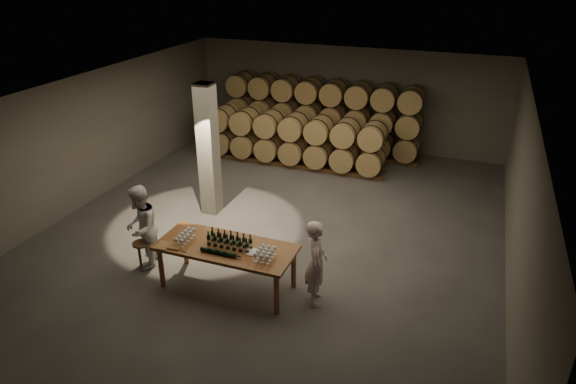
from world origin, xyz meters
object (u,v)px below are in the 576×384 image
at_px(notebook_near, 175,247).
at_px(person_woman, 141,228).
at_px(tasting_table, 226,251).
at_px(plate, 252,252).
at_px(stool, 142,247).
at_px(bottle_cluster, 229,242).
at_px(person_man, 316,263).

xyz_separation_m(notebook_near, person_woman, (-1.06, 0.45, -0.04)).
bearing_deg(person_woman, tasting_table, 67.24).
bearing_deg(plate, stool, -179.83).
bearing_deg(notebook_near, tasting_table, 18.27).
bearing_deg(bottle_cluster, plate, -3.89).
relative_size(bottle_cluster, notebook_near, 3.75).
bearing_deg(plate, tasting_table, 177.13).
bearing_deg(stool, person_man, 3.21).
bearing_deg(person_man, tasting_table, 75.36).
distance_m(bottle_cluster, notebook_near, 1.01).
xyz_separation_m(tasting_table, plate, (0.55, -0.03, 0.11)).
height_order(bottle_cluster, notebook_near, bottle_cluster).
bearing_deg(plate, notebook_near, -165.60).
bearing_deg(bottle_cluster, person_man, 5.68).
bearing_deg(bottle_cluster, tasting_table, -176.44).
height_order(person_man, person_woman, person_woman).
relative_size(tasting_table, plate, 9.80).
bearing_deg(person_woman, notebook_near, 46.28).
distance_m(notebook_near, stool, 1.18).
xyz_separation_m(plate, stool, (-2.44, -0.01, -0.43)).
relative_size(notebook_near, person_woman, 0.13).
bearing_deg(person_man, bottle_cluster, 75.45).
bearing_deg(stool, bottle_cluster, 1.15).
height_order(tasting_table, person_woman, person_woman).
relative_size(tasting_table, person_woman, 1.48).
xyz_separation_m(person_man, person_woman, (-3.62, -0.11, 0.05)).
bearing_deg(person_man, person_woman, 71.44).
height_order(bottle_cluster, person_man, person_man).
height_order(stool, person_man, person_man).
distance_m(tasting_table, notebook_near, 0.94).
bearing_deg(stool, tasting_table, 1.05).
relative_size(bottle_cluster, stool, 1.46).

